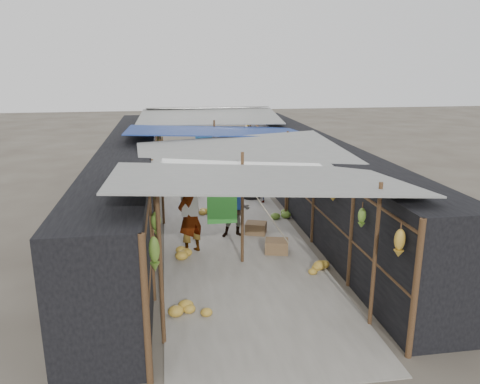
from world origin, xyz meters
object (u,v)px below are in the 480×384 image
crate_near (256,228)px  vendor_seated (262,190)px  black_basin (251,195)px  vendor_elderly (190,217)px  shopper_blue (236,210)px

crate_near → vendor_seated: vendor_seated is taller
black_basin → vendor_seated: size_ratio=0.78×
black_basin → vendor_elderly: 5.14m
shopper_blue → crate_near: bearing=18.9°
vendor_elderly → shopper_blue: 1.54m
vendor_elderly → shopper_blue: (1.24, 0.89, -0.17)m
black_basin → vendor_seated: (0.27, -0.61, 0.32)m
black_basin → vendor_elderly: bearing=-117.1°
black_basin → shopper_blue: size_ratio=0.43×
crate_near → vendor_seated: (0.77, 2.89, 0.26)m
crate_near → vendor_elderly: (-1.81, -1.03, 0.77)m
shopper_blue → vendor_seated: bearing=71.6°
black_basin → vendor_seated: 0.74m
crate_near → vendor_elderly: vendor_elderly is taller
shopper_blue → vendor_elderly: bearing=-138.7°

